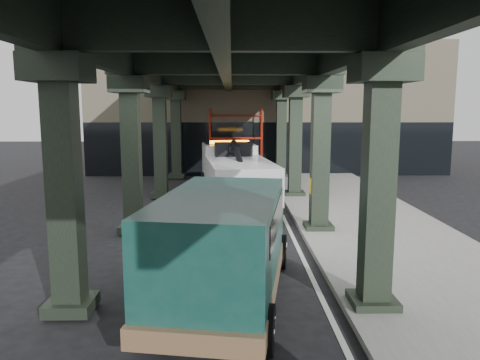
{
  "coord_description": "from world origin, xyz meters",
  "views": [
    {
      "loc": [
        -0.2,
        -12.82,
        4.03
      ],
      "look_at": [
        0.05,
        2.3,
        1.7
      ],
      "focal_mm": 35.0,
      "sensor_mm": 36.0,
      "label": 1
    }
  ],
  "objects": [
    {
      "name": "ground",
      "position": [
        0.0,
        0.0,
        0.0
      ],
      "size": [
        90.0,
        90.0,
        0.0
      ],
      "primitive_type": "plane",
      "color": "black",
      "rests_on": "ground"
    },
    {
      "name": "towed_van",
      "position": [
        -0.38,
        -3.62,
        1.28
      ],
      "size": [
        3.12,
        6.12,
        2.38
      ],
      "rotation": [
        0.0,
        0.0,
        -0.16
      ],
      "color": "#12423B",
      "rests_on": "ground"
    },
    {
      "name": "building",
      "position": [
        2.0,
        20.0,
        4.0
      ],
      "size": [
        22.0,
        10.0,
        8.0
      ],
      "primitive_type": "cube",
      "color": "#C6B793",
      "rests_on": "ground"
    },
    {
      "name": "tow_truck",
      "position": [
        -0.11,
        6.66,
        1.32
      ],
      "size": [
        3.27,
        8.49,
        2.72
      ],
      "rotation": [
        0.0,
        0.0,
        0.13
      ],
      "color": "black",
      "rests_on": "ground"
    },
    {
      "name": "scaffolding",
      "position": [
        0.0,
        14.64,
        2.11
      ],
      "size": [
        3.08,
        0.88,
        4.0
      ],
      "color": "red",
      "rests_on": "ground"
    },
    {
      "name": "viaduct",
      "position": [
        -0.4,
        2.0,
        5.46
      ],
      "size": [
        7.4,
        32.0,
        6.4
      ],
      "color": "black",
      "rests_on": "ground"
    },
    {
      "name": "lane_stripe",
      "position": [
        1.7,
        2.0,
        0.01
      ],
      "size": [
        0.12,
        38.0,
        0.01
      ],
      "primitive_type": "cube",
      "color": "silver",
      "rests_on": "ground"
    },
    {
      "name": "sidewalk",
      "position": [
        4.5,
        2.0,
        0.07
      ],
      "size": [
        5.0,
        40.0,
        0.15
      ],
      "primitive_type": "cube",
      "color": "gray",
      "rests_on": "ground"
    }
  ]
}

